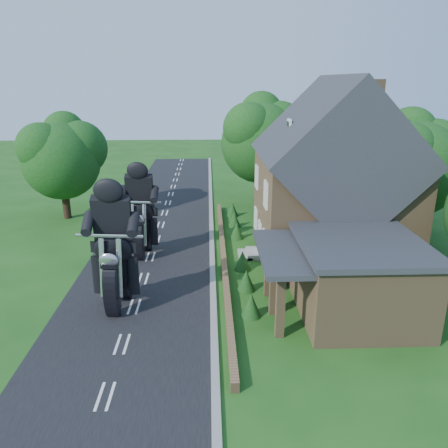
{
  "coord_description": "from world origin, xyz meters",
  "views": [
    {
      "loc": [
        3.5,
        -18.02,
        9.92
      ],
      "look_at": [
        4.27,
        3.59,
        2.8
      ],
      "focal_mm": 35.0,
      "sensor_mm": 36.0,
      "label": 1
    }
  ],
  "objects_px": {
    "garden_wall": "(224,259)",
    "house": "(332,184)",
    "annex": "(355,276)",
    "motorcycle_follow": "(143,242)",
    "motorcycle_lead": "(118,289)"
  },
  "relations": [
    {
      "from": "garden_wall",
      "to": "house",
      "type": "height_order",
      "value": "house"
    },
    {
      "from": "annex",
      "to": "motorcycle_follow",
      "type": "relative_size",
      "value": 3.89
    },
    {
      "from": "annex",
      "to": "motorcycle_lead",
      "type": "relative_size",
      "value": 3.6
    },
    {
      "from": "motorcycle_lead",
      "to": "garden_wall",
      "type": "bearing_deg",
      "value": -128.95
    },
    {
      "from": "garden_wall",
      "to": "motorcycle_lead",
      "type": "xyz_separation_m",
      "value": [
        -4.96,
        -5.01,
        0.71
      ]
    },
    {
      "from": "garden_wall",
      "to": "motorcycle_follow",
      "type": "bearing_deg",
      "value": 164.91
    },
    {
      "from": "annex",
      "to": "motorcycle_lead",
      "type": "distance_m",
      "value": 10.6
    },
    {
      "from": "garden_wall",
      "to": "annex",
      "type": "height_order",
      "value": "annex"
    },
    {
      "from": "house",
      "to": "annex",
      "type": "height_order",
      "value": "house"
    },
    {
      "from": "garden_wall",
      "to": "motorcycle_follow",
      "type": "distance_m",
      "value": 4.95
    },
    {
      "from": "annex",
      "to": "motorcycle_lead",
      "type": "height_order",
      "value": "annex"
    },
    {
      "from": "garden_wall",
      "to": "house",
      "type": "bearing_deg",
      "value": 9.17
    },
    {
      "from": "annex",
      "to": "house",
      "type": "bearing_deg",
      "value": 84.76
    },
    {
      "from": "house",
      "to": "motorcycle_follow",
      "type": "xyz_separation_m",
      "value": [
        -10.94,
        0.28,
        -3.5
      ]
    },
    {
      "from": "house",
      "to": "motorcycle_lead",
      "type": "height_order",
      "value": "house"
    }
  ]
}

